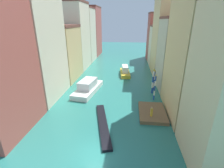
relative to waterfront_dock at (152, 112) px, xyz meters
name	(u,v)px	position (x,y,z in m)	size (l,w,h in m)	color
ground_plane	(115,81)	(-7.32, 15.01, -0.27)	(154.00, 154.00, 0.00)	#28756B
building_left_1	(38,45)	(-20.15, 4.48, 9.62)	(6.42, 10.75, 19.76)	beige
building_left_2	(63,53)	(-20.15, 15.43, 6.27)	(6.42, 10.52, 13.06)	#DBB77A
building_left_3	(76,36)	(-20.15, 25.82, 9.32)	(6.42, 10.37, 19.17)	beige
building_left_4	(85,35)	(-20.15, 35.94, 8.77)	(6.42, 9.30, 18.07)	beige
building_left_5	(92,31)	(-20.15, 47.05, 9.34)	(6.42, 12.17, 19.22)	#B25147
building_right_1	(198,42)	(5.51, 1.29, 10.96)	(6.42, 11.74, 22.45)	#DBB77A
building_right_2	(175,54)	(5.51, 12.45, 7.10)	(6.42, 10.01, 14.73)	#BCB299
building_right_3	(166,36)	(5.51, 23.31, 9.69)	(6.42, 11.81, 19.90)	#DBB77A
building_right_4	(159,45)	(5.51, 32.96, 6.04)	(6.42, 7.41, 12.62)	beige
building_right_5	(157,37)	(5.51, 41.25, 8.06)	(6.42, 8.78, 16.65)	#B25147
waterfront_dock	(152,112)	(0.00, 0.00, 0.00)	(4.12, 6.24, 0.55)	brown
person_on_dock	(152,112)	(-0.36, -1.52, 0.98)	(0.36, 0.36, 1.52)	gold
mooring_pole_0	(155,87)	(0.84, 5.12, 2.26)	(0.27, 0.27, 4.98)	#1E479E
mooring_pole_1	(153,81)	(0.88, 8.32, 2.33)	(0.39, 0.39, 5.10)	#1E479E
mooring_pole_2	(154,80)	(1.25, 9.65, 2.05)	(0.39, 0.39, 4.53)	#1E479E
vaporetto_white	(88,87)	(-12.33, 7.49, 0.73)	(4.83, 9.84, 2.62)	white
gondola_black	(103,124)	(-7.33, -3.82, -0.09)	(3.91, 10.67, 0.36)	black
motorboat_0	(125,71)	(-5.10, 20.05, 0.64)	(3.15, 7.79, 2.48)	gold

